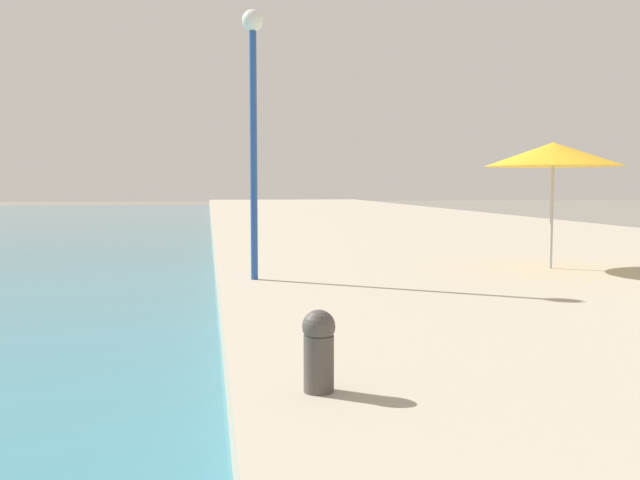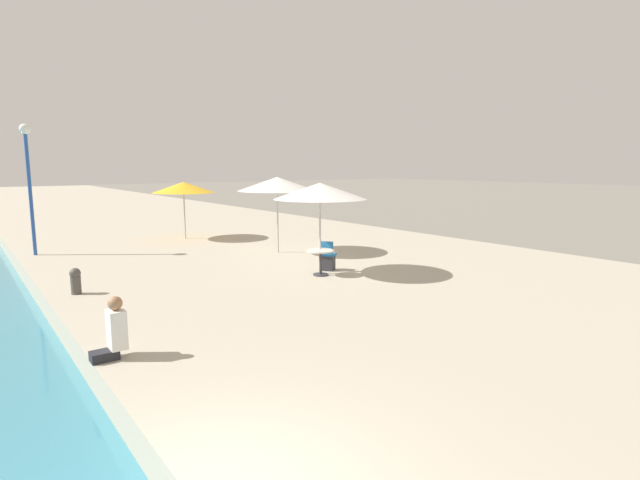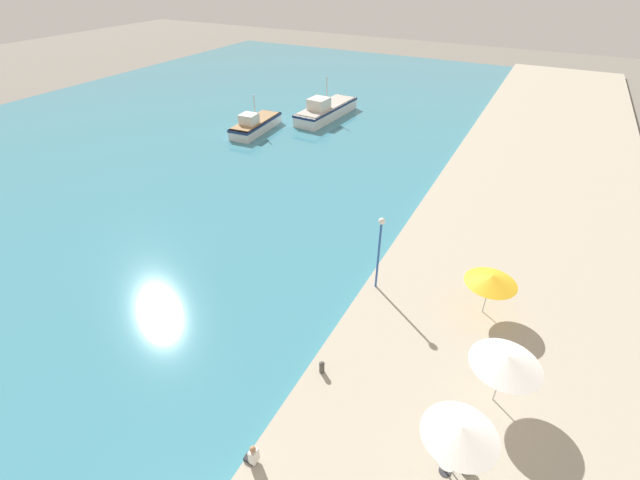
% 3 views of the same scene
% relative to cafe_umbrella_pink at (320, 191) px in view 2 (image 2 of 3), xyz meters
% --- Properties ---
extents(quay_promenade, '(16.00, 90.00, 0.58)m').
position_rel_cafe_umbrella_pink_xyz_m(quay_promenade, '(1.08, 29.38, -2.71)').
color(quay_promenade, '#B2A893').
rests_on(quay_promenade, ground_plane).
extents(cafe_umbrella_pink, '(2.69, 2.69, 2.66)m').
position_rel_cafe_umbrella_pink_xyz_m(cafe_umbrella_pink, '(0.00, 0.00, 0.00)').
color(cafe_umbrella_pink, '#B7B7B7').
rests_on(cafe_umbrella_pink, quay_promenade).
extents(cafe_umbrella_white, '(2.86, 2.86, 2.74)m').
position_rel_cafe_umbrella_pink_xyz_m(cafe_umbrella_white, '(0.93, 3.85, 0.06)').
color(cafe_umbrella_white, '#B7B7B7').
rests_on(cafe_umbrella_white, quay_promenade).
extents(cafe_umbrella_striped, '(2.63, 2.63, 2.44)m').
position_rel_cafe_umbrella_pink_xyz_m(cafe_umbrella_striped, '(-0.49, 9.20, -0.21)').
color(cafe_umbrella_striped, '#B7B7B7').
rests_on(cafe_umbrella_striped, quay_promenade).
extents(cafe_table, '(0.80, 0.80, 0.74)m').
position_rel_cafe_umbrella_pink_xyz_m(cafe_table, '(-0.11, -0.18, -1.89)').
color(cafe_table, '#333338').
rests_on(cafe_table, quay_promenade).
extents(cafe_chair_left, '(0.58, 0.57, 0.91)m').
position_rel_cafe_umbrella_pink_xyz_m(cafe_chair_left, '(0.48, 0.23, -2.09)').
color(cafe_chair_left, '#2D2D33').
rests_on(cafe_chair_left, quay_promenade).
extents(person_at_quay, '(0.56, 0.36, 1.04)m').
position_rel_cafe_umbrella_pink_xyz_m(person_at_quay, '(-6.56, -3.20, -1.96)').
color(person_at_quay, '#232328').
rests_on(person_at_quay, quay_promenade).
extents(mooring_bollard, '(0.26, 0.26, 0.65)m').
position_rel_cafe_umbrella_pink_xyz_m(mooring_bollard, '(-6.24, 1.70, -2.07)').
color(mooring_bollard, '#4C4742').
rests_on(mooring_bollard, quay_promenade).
extents(lamppost, '(0.36, 0.36, 4.56)m').
position_rel_cafe_umbrella_pink_xyz_m(lamppost, '(-6.30, 8.48, 0.67)').
color(lamppost, '#28519E').
rests_on(lamppost, quay_promenade).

